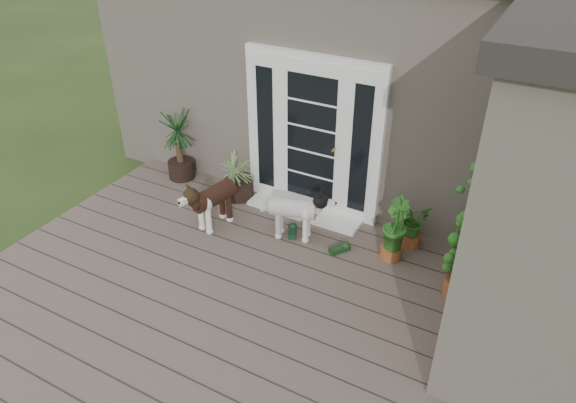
% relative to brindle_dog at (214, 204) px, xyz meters
% --- Properties ---
extents(deck, '(6.20, 4.60, 0.12)m').
position_rel_brindle_dog_xyz_m(deck, '(1.10, -1.19, -0.39)').
color(deck, '#6B5B4C').
rests_on(deck, ground).
extents(house_main, '(7.40, 4.00, 3.10)m').
position_rel_brindle_dog_xyz_m(house_main, '(1.10, 3.06, 1.10)').
color(house_main, '#665E54').
rests_on(house_main, ground).
extents(door_unit, '(1.90, 0.14, 2.15)m').
position_rel_brindle_dog_xyz_m(door_unit, '(0.90, 1.01, 0.74)').
color(door_unit, white).
rests_on(door_unit, deck).
extents(door_step, '(1.60, 0.40, 0.05)m').
position_rel_brindle_dog_xyz_m(door_step, '(0.90, 0.81, -0.31)').
color(door_step, white).
rests_on(door_step, deck).
extents(brindle_dog, '(0.51, 0.85, 0.67)m').
position_rel_brindle_dog_xyz_m(brindle_dog, '(0.00, 0.00, 0.00)').
color(brindle_dog, '#341C13').
rests_on(brindle_dog, deck).
extents(white_dog, '(0.83, 0.51, 0.64)m').
position_rel_brindle_dog_xyz_m(white_dog, '(1.02, 0.26, -0.01)').
color(white_dog, white).
rests_on(white_dog, deck).
extents(spider_plant, '(0.88, 0.88, 0.72)m').
position_rel_brindle_dog_xyz_m(spider_plant, '(-0.12, 0.75, 0.03)').
color(spider_plant, '#9CB670').
rests_on(spider_plant, deck).
extents(yucca, '(0.90, 0.90, 1.08)m').
position_rel_brindle_dog_xyz_m(yucca, '(-1.19, 0.81, 0.21)').
color(yucca, black).
rests_on(yucca, deck).
extents(herb_a, '(0.51, 0.51, 0.48)m').
position_rel_brindle_dog_xyz_m(herb_a, '(2.39, 0.81, -0.09)').
color(herb_a, '#1D661F').
rests_on(herb_a, deck).
extents(herb_b, '(0.52, 0.52, 0.59)m').
position_rel_brindle_dog_xyz_m(herb_b, '(2.26, 0.46, -0.04)').
color(herb_b, '#23651D').
rests_on(herb_b, deck).
extents(herb_c, '(0.39, 0.39, 0.57)m').
position_rel_brindle_dog_xyz_m(herb_c, '(3.04, 0.81, -0.05)').
color(herb_c, '#1B5618').
rests_on(herb_c, deck).
extents(sapling, '(0.58, 0.58, 1.67)m').
position_rel_brindle_dog_xyz_m(sapling, '(3.12, 0.15, 0.50)').
color(sapling, '#1E5919').
rests_on(sapling, deck).
extents(clog_left, '(0.25, 0.33, 0.09)m').
position_rel_brindle_dog_xyz_m(clog_left, '(0.98, 0.30, -0.29)').
color(clog_left, black).
rests_on(clog_left, deck).
extents(clog_right, '(0.29, 0.33, 0.09)m').
position_rel_brindle_dog_xyz_m(clog_right, '(1.67, 0.26, -0.29)').
color(clog_right, '#143315').
rests_on(clog_right, deck).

